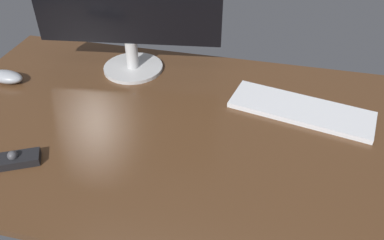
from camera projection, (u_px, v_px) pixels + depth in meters
desk at (172, 128)px, 109.16cm from camera, size 140.00×84.00×2.00cm
keyboard at (301, 110)px, 113.06cm from camera, size 42.63×21.69×1.50cm
computer_mouse at (6, 77)px, 125.26cm from camera, size 12.08×6.56×3.81cm
media_remote at (6, 161)px, 95.42cm from camera, size 16.93×11.84×3.82cm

